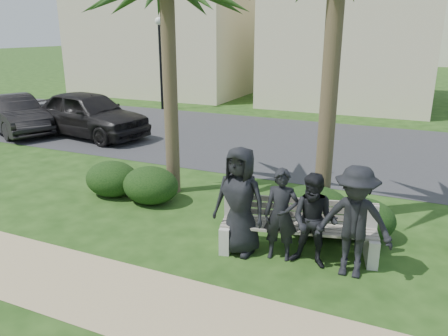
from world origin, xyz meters
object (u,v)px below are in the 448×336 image
Objects in this scene: man_d at (354,222)px; car_a at (89,114)px; man_b at (281,215)px; man_c at (314,221)px; park_bench at (298,232)px; street_lamp at (160,47)px; man_a at (240,201)px; car_b at (14,114)px.

man_d is 11.71m from car_a.
man_b is 1.00× the size of man_c.
park_bench is 1.74× the size of man_b.
street_lamp is 15.36m from park_bench.
man_b is 0.33× the size of car_a.
car_a is at bearing 148.22° from man_a.
street_lamp is 2.27× the size of man_a.
street_lamp reaches higher than car_a.
park_bench is 0.65× the size of car_b.
man_d is at bearing -47.56° from street_lamp.
man_b is at bearing -50.68° from street_lamp.
man_c is (1.26, 0.05, -0.16)m from man_a.
man_b is 10.68m from car_a.
car_a reaches higher than car_b.
man_a is 1.20× the size of man_c.
man_a is 12.34m from car_b.
car_a reaches higher than park_bench.
man_a reaches higher than man_b.
man_a is at bearing -116.20° from car_a.
man_a is 1.89m from man_d.
street_lamp is at bearing 117.71° from park_bench.
street_lamp is at bearing 132.72° from man_c.
street_lamp is 0.89× the size of car_a.
car_b is at bearing 145.50° from park_bench.
man_b reaches higher than park_bench.
car_a is at bearing -52.84° from car_b.
car_b reaches higher than park_bench.
man_a is at bearing -173.44° from park_bench.
street_lamp is 1.01× the size of car_b.
park_bench is 0.52m from man_b.
man_a reaches higher than car_b.
man_a is 0.39× the size of car_a.
man_b is (9.63, -11.76, -2.15)m from street_lamp.
park_bench is 0.57m from man_c.
man_d is 14.07m from car_b.
man_a is 10.13m from car_a.
man_c is 0.63m from man_d.
man_a is at bearing -52.98° from street_lamp.
street_lamp is 2.71× the size of man_b.
car_b is (-12.48, 5.09, -0.09)m from man_c.
man_c is (0.55, -0.02, -0.00)m from man_b.
street_lamp is at bearing 130.46° from man_a.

